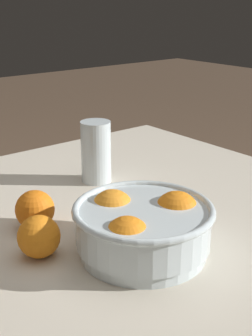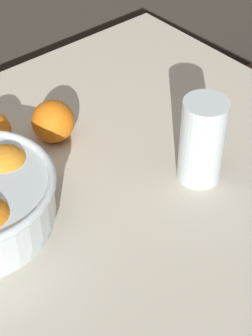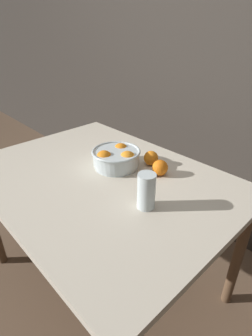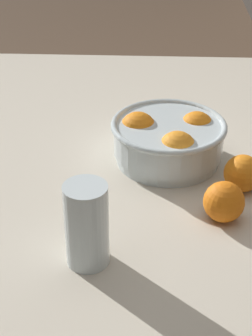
# 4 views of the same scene
# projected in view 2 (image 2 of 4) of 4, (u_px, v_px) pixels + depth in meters

# --- Properties ---
(dining_table) EXTENTS (1.23, 0.90, 0.71)m
(dining_table) POSITION_uv_depth(u_px,v_px,m) (38.00, 297.00, 0.82)
(dining_table) COLOR beige
(dining_table) RESTS_ON ground_plane
(juice_glass) EXTENTS (0.07, 0.07, 0.14)m
(juice_glass) POSITION_uv_depth(u_px,v_px,m) (202.00, 144.00, 0.86)
(juice_glass) COLOR #F4A314
(juice_glass) RESTS_ON dining_table
(orange_loose_near_bowl) EXTENTS (0.07, 0.07, 0.07)m
(orange_loose_near_bowl) POSITION_uv_depth(u_px,v_px,m) (53.00, 121.00, 0.95)
(orange_loose_near_bowl) COLOR orange
(orange_loose_near_bowl) RESTS_ON dining_table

